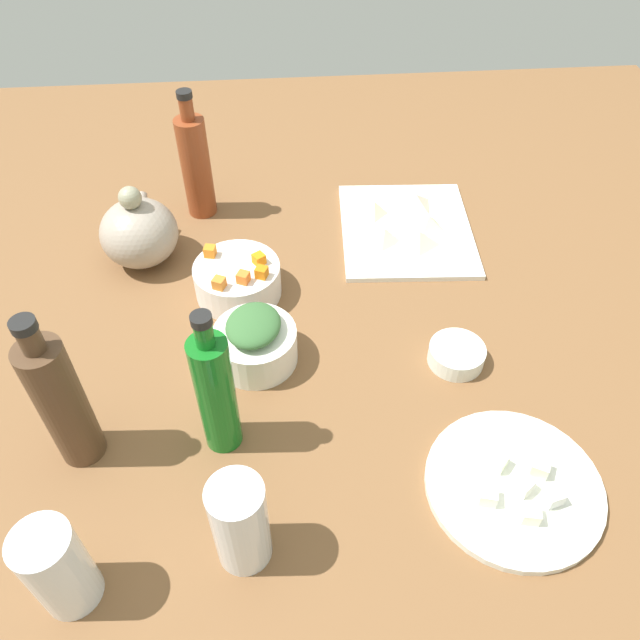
% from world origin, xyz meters
% --- Properties ---
extents(tabletop, '(1.90, 1.90, 0.03)m').
position_xyz_m(tabletop, '(0.00, 0.00, 0.01)').
color(tabletop, brown).
rests_on(tabletop, ground).
extents(cutting_board, '(0.30, 0.26, 0.01)m').
position_xyz_m(cutting_board, '(0.27, -0.19, 0.03)').
color(cutting_board, white).
rests_on(cutting_board, tabletop).
extents(plate_tofu, '(0.23, 0.23, 0.01)m').
position_xyz_m(plate_tofu, '(-0.28, -0.23, 0.04)').
color(plate_tofu, white).
rests_on(plate_tofu, tabletop).
extents(bowl_greens, '(0.13, 0.13, 0.06)m').
position_xyz_m(bowl_greens, '(-0.03, 0.10, 0.06)').
color(bowl_greens, white).
rests_on(bowl_greens, tabletop).
extents(bowl_carrots, '(0.15, 0.15, 0.06)m').
position_xyz_m(bowl_carrots, '(0.12, 0.13, 0.06)').
color(bowl_carrots, white).
rests_on(bowl_carrots, tabletop).
extents(bowl_small_side, '(0.09, 0.09, 0.03)m').
position_xyz_m(bowl_small_side, '(-0.06, -0.21, 0.05)').
color(bowl_small_side, white).
rests_on(bowl_small_side, tabletop).
extents(teapot, '(0.16, 0.14, 0.15)m').
position_xyz_m(teapot, '(0.23, 0.30, 0.09)').
color(teapot, '#A39586').
rests_on(teapot, tabletop).
extents(bottle_0, '(0.06, 0.06, 0.25)m').
position_xyz_m(bottle_0, '(-0.17, 0.34, 0.14)').
color(bottle_0, '#4F3623').
rests_on(bottle_0, tabletop).
extents(bottle_1, '(0.06, 0.06, 0.25)m').
position_xyz_m(bottle_1, '(0.37, 0.20, 0.13)').
color(bottle_1, brown).
rests_on(bottle_1, tabletop).
extents(bottle_2, '(0.05, 0.05, 0.24)m').
position_xyz_m(bottle_2, '(-0.17, 0.15, 0.13)').
color(bottle_2, '#156C1E').
rests_on(bottle_2, tabletop).
extents(drinking_glass_0, '(0.07, 0.07, 0.13)m').
position_xyz_m(drinking_glass_0, '(-0.37, 0.32, 0.10)').
color(drinking_glass_0, white).
rests_on(drinking_glass_0, tabletop).
extents(drinking_glass_1, '(0.07, 0.07, 0.14)m').
position_xyz_m(drinking_glass_1, '(-0.33, 0.12, 0.10)').
color(drinking_glass_1, white).
rests_on(drinking_glass_1, tabletop).
extents(carrot_cube_0, '(0.02, 0.02, 0.02)m').
position_xyz_m(carrot_cube_0, '(0.08, 0.16, 0.10)').
color(carrot_cube_0, orange).
rests_on(carrot_cube_0, bowl_carrots).
extents(carrot_cube_1, '(0.02, 0.02, 0.02)m').
position_xyz_m(carrot_cube_1, '(0.10, 0.09, 0.10)').
color(carrot_cube_1, orange).
rests_on(carrot_cube_1, bowl_carrots).
extents(carrot_cube_2, '(0.02, 0.02, 0.02)m').
position_xyz_m(carrot_cube_2, '(0.13, 0.09, 0.10)').
color(carrot_cube_2, orange).
rests_on(carrot_cube_2, bowl_carrots).
extents(carrot_cube_3, '(0.02, 0.02, 0.02)m').
position_xyz_m(carrot_cube_3, '(0.09, 0.12, 0.10)').
color(carrot_cube_3, orange).
rests_on(carrot_cube_3, bowl_carrots).
extents(carrot_cube_4, '(0.02, 0.02, 0.02)m').
position_xyz_m(carrot_cube_4, '(0.16, 0.17, 0.10)').
color(carrot_cube_4, orange).
rests_on(carrot_cube_4, bowl_carrots).
extents(chopped_greens_mound, '(0.11, 0.10, 0.03)m').
position_xyz_m(chopped_greens_mound, '(-0.03, 0.10, 0.11)').
color(chopped_greens_mound, '#396735').
rests_on(chopped_greens_mound, bowl_greens).
extents(tofu_cube_0, '(0.03, 0.03, 0.02)m').
position_xyz_m(tofu_cube_0, '(-0.30, -0.19, 0.05)').
color(tofu_cube_0, white).
rests_on(tofu_cube_0, plate_tofu).
extents(tofu_cube_1, '(0.03, 0.03, 0.02)m').
position_xyz_m(tofu_cube_1, '(-0.29, -0.24, 0.05)').
color(tofu_cube_1, white).
rests_on(tofu_cube_1, plate_tofu).
extents(tofu_cube_2, '(0.03, 0.03, 0.02)m').
position_xyz_m(tofu_cube_2, '(-0.25, -0.21, 0.05)').
color(tofu_cube_2, '#E5EECC').
rests_on(tofu_cube_2, plate_tofu).
extents(tofu_cube_3, '(0.03, 0.03, 0.02)m').
position_xyz_m(tofu_cube_3, '(-0.26, -0.27, 0.05)').
color(tofu_cube_3, white).
rests_on(tofu_cube_3, plate_tofu).
extents(tofu_cube_4, '(0.03, 0.03, 0.02)m').
position_xyz_m(tofu_cube_4, '(-0.33, -0.23, 0.05)').
color(tofu_cube_4, white).
rests_on(tofu_cube_4, plate_tofu).
extents(tofu_cube_5, '(0.03, 0.03, 0.02)m').
position_xyz_m(tofu_cube_5, '(-0.31, -0.27, 0.05)').
color(tofu_cube_5, silver).
rests_on(tofu_cube_5, plate_tofu).
extents(dumpling_0, '(0.08, 0.08, 0.03)m').
position_xyz_m(dumpling_0, '(0.34, -0.22, 0.05)').
color(dumpling_0, beige).
rests_on(dumpling_0, cutting_board).
extents(dumpling_1, '(0.06, 0.06, 0.02)m').
position_xyz_m(dumpling_1, '(0.24, -0.14, 0.05)').
color(dumpling_1, beige).
rests_on(dumpling_1, cutting_board).
extents(dumpling_2, '(0.07, 0.07, 0.03)m').
position_xyz_m(dumpling_2, '(0.27, -0.23, 0.05)').
color(dumpling_2, beige).
rests_on(dumpling_2, cutting_board).
extents(dumpling_3, '(0.05, 0.04, 0.03)m').
position_xyz_m(dumpling_3, '(0.32, -0.13, 0.05)').
color(dumpling_3, beige).
rests_on(dumpling_3, cutting_board).
extents(dumpling_4, '(0.06, 0.06, 0.03)m').
position_xyz_m(dumpling_4, '(0.22, -0.20, 0.05)').
color(dumpling_4, beige).
rests_on(dumpling_4, cutting_board).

